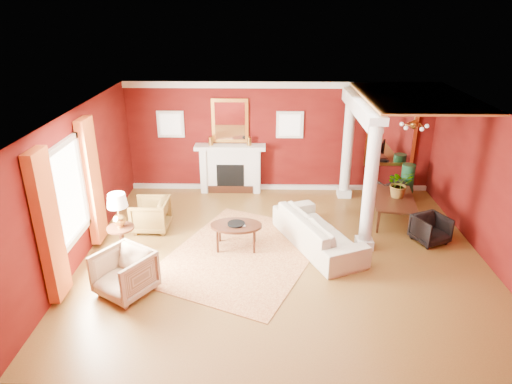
{
  "coord_description": "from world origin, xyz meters",
  "views": [
    {
      "loc": [
        -0.38,
        -8.09,
        4.8
      ],
      "look_at": [
        -0.56,
        0.51,
        1.15
      ],
      "focal_mm": 32.0,
      "sensor_mm": 36.0,
      "label": 1
    }
  ],
  "objects_px": {
    "armchair_stripe": "(124,271)",
    "coffee_table": "(236,227)",
    "dining_table": "(395,202)",
    "side_table": "(119,215)",
    "sofa": "(318,225)",
    "armchair_leopard": "(150,213)"
  },
  "relations": [
    {
      "from": "armchair_stripe",
      "to": "sofa",
      "type": "bearing_deg",
      "value": 59.01
    },
    {
      "from": "side_table",
      "to": "dining_table",
      "type": "bearing_deg",
      "value": 16.29
    },
    {
      "from": "armchair_stripe",
      "to": "dining_table",
      "type": "xyz_separation_m",
      "value": [
        5.45,
        3.02,
        0.01
      ]
    },
    {
      "from": "sofa",
      "to": "side_table",
      "type": "distance_m",
      "value": 4.02
    },
    {
      "from": "armchair_leopard",
      "to": "armchair_stripe",
      "type": "xyz_separation_m",
      "value": [
        0.12,
        -2.42,
        0.04
      ]
    },
    {
      "from": "coffee_table",
      "to": "side_table",
      "type": "distance_m",
      "value": 2.34
    },
    {
      "from": "armchair_stripe",
      "to": "coffee_table",
      "type": "height_order",
      "value": "armchair_stripe"
    },
    {
      "from": "sofa",
      "to": "coffee_table",
      "type": "height_order",
      "value": "sofa"
    },
    {
      "from": "armchair_stripe",
      "to": "side_table",
      "type": "distance_m",
      "value": 1.44
    },
    {
      "from": "sofa",
      "to": "armchair_stripe",
      "type": "height_order",
      "value": "sofa"
    },
    {
      "from": "sofa",
      "to": "side_table",
      "type": "height_order",
      "value": "side_table"
    },
    {
      "from": "sofa",
      "to": "armchair_leopard",
      "type": "height_order",
      "value": "sofa"
    },
    {
      "from": "side_table",
      "to": "dining_table",
      "type": "xyz_separation_m",
      "value": [
        5.88,
        1.72,
        -0.44
      ]
    },
    {
      "from": "coffee_table",
      "to": "side_table",
      "type": "bearing_deg",
      "value": -171.47
    },
    {
      "from": "sofa",
      "to": "dining_table",
      "type": "distance_m",
      "value": 2.28
    },
    {
      "from": "sofa",
      "to": "coffee_table",
      "type": "distance_m",
      "value": 1.7
    },
    {
      "from": "coffee_table",
      "to": "side_table",
      "type": "relative_size",
      "value": 0.79
    },
    {
      "from": "sofa",
      "to": "dining_table",
      "type": "relative_size",
      "value": 1.5
    },
    {
      "from": "coffee_table",
      "to": "armchair_stripe",
      "type": "bearing_deg",
      "value": -138.43
    },
    {
      "from": "sofa",
      "to": "dining_table",
      "type": "height_order",
      "value": "sofa"
    },
    {
      "from": "dining_table",
      "to": "side_table",
      "type": "bearing_deg",
      "value": 115.19
    },
    {
      "from": "sofa",
      "to": "dining_table",
      "type": "bearing_deg",
      "value": -80.39
    }
  ]
}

